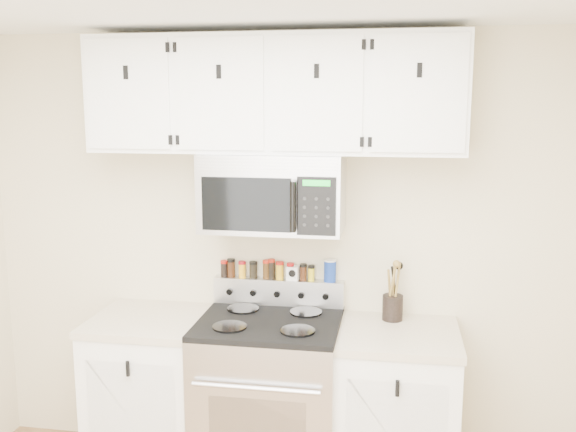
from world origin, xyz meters
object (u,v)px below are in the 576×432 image
object	(u,v)px
microwave	(273,192)
salt_canister	(330,271)
range	(270,400)
utensil_crock	(393,305)

from	to	relation	value
microwave	salt_canister	world-z (taller)	microwave
range	salt_canister	size ratio (longest dim) A/B	8.60
range	utensil_crock	distance (m)	0.86
range	microwave	distance (m)	1.15
microwave	salt_canister	size ratio (longest dim) A/B	5.94
utensil_crock	microwave	bearing A→B (deg)	-173.57
utensil_crock	salt_canister	size ratio (longest dim) A/B	2.57
range	salt_canister	xyz separation A→B (m)	(0.30, 0.28, 0.68)
salt_canister	utensil_crock	bearing A→B (deg)	-12.85
microwave	salt_canister	distance (m)	0.57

